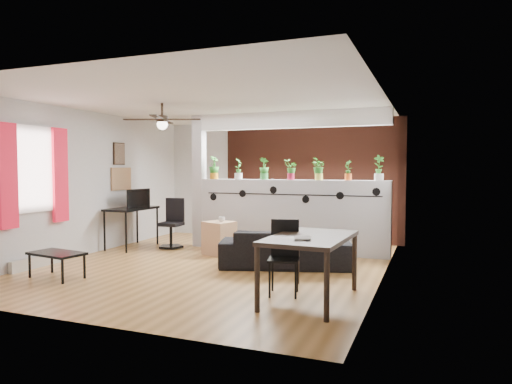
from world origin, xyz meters
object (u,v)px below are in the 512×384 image
Objects in this scene: potted_plant_2 at (264,168)px; cube_shelf at (219,238)px; potted_plant_3 at (291,169)px; computer_desk at (132,211)px; cup at (222,219)px; coffee_table at (57,255)px; dining_table at (310,243)px; office_chair at (172,227)px; potted_plant_4 at (319,168)px; potted_plant_0 at (214,167)px; sofa at (285,249)px; ceiling_fan at (162,121)px; potted_plant_1 at (239,168)px; potted_plant_5 at (348,169)px; potted_plant_6 at (379,167)px; folding_chair at (284,250)px.

potted_plant_2 is 1.57m from cube_shelf.
computer_desk is at bearing -167.74° from potted_plant_3.
cube_shelf is 5.08× the size of cup.
coffee_table is (0.53, -2.46, -0.38)m from computer_desk.
office_chair is at bearing 143.97° from dining_table.
potted_plant_4 is at bearing 41.46° from cube_shelf.
potted_plant_0 is at bearing 125.62° from cup.
potted_plant_4 is at bearing -118.15° from sofa.
ceiling_fan is 2.97× the size of potted_plant_4.
potted_plant_1 reaches higher than potted_plant_2.
potted_plant_2 is at bearing 57.45° from coffee_table.
potted_plant_2 is 1.58m from potted_plant_5.
sofa is (-0.77, -1.22, -1.26)m from potted_plant_5.
folding_chair is at bearing -107.43° from potted_plant_6.
dining_table is 1.57× the size of folding_chair.
potted_plant_1 reaches higher than folding_chair.
potted_plant_0 is 2.58m from sofa.
potted_plant_0 reaches higher than potted_plant_5.
potted_plant_4 is 2.89m from folding_chair.
potted_plant_1 is 0.49× the size of coffee_table.
potted_plant_6 is at bearing 6.06° from office_chair.
potted_plant_5 is 0.38× the size of office_chair.
sofa is at bearing -42.51° from potted_plant_1.
potted_plant_1 is at bearing 101.87° from cube_shelf.
potted_plant_0 is 1.08× the size of potted_plant_1.
potted_plant_4 is 0.28× the size of dining_table.
potted_plant_3 is 1.83m from cube_shelf.
potted_plant_6 is at bearing 0.00° from potted_plant_0.
potted_plant_6 is 3.06m from dining_table.
cup is 0.08× the size of dining_table.
cube_shelf is at bearing -0.59° from computer_desk.
cube_shelf is at bearing 60.53° from coffee_table.
ceiling_fan is 3.32× the size of potted_plant_5.
potted_plant_5 is at bearing 9.18° from computer_desk.
sofa is at bearing 116.52° from dining_table.
office_chair is 2.72m from coffee_table.
office_chair reaches higher than sofa.
coffee_table is at bearing -77.84° from computer_desk.
ceiling_fan is 2.85× the size of potted_plant_1.
potted_plant_4 reaches higher than sofa.
sofa is 3.24× the size of cube_shelf.
dining_table is at bearing -53.13° from potted_plant_1.
ceiling_fan is at bearing -90.64° from potted_plant_0.
cup reaches higher than coffee_table.
potted_plant_5 is at bearing 0.00° from potted_plant_4.
sofa is at bearing -122.29° from potted_plant_5.
sofa is 1.56m from folding_chair.
potted_plant_5 is 0.42× the size of coffee_table.
potted_plant_4 is 0.42× the size of office_chair.
potted_plant_6 is 0.52× the size of coffee_table.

